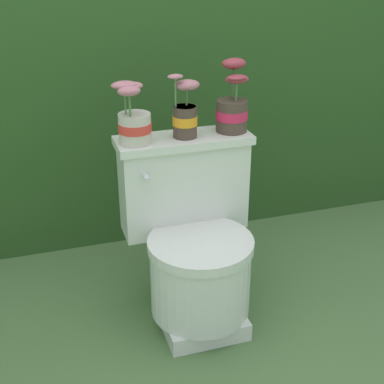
% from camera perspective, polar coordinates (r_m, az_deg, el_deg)
% --- Properties ---
extents(ground_plane, '(12.00, 12.00, 0.00)m').
position_cam_1_polar(ground_plane, '(2.13, -1.60, -13.61)').
color(ground_plane, '#4C703D').
extents(hedge_backdrop, '(3.54, 0.86, 1.75)m').
position_cam_1_polar(hedge_backdrop, '(2.77, -8.37, 15.45)').
color(hedge_backdrop, '#284C1E').
rests_on(hedge_backdrop, ground).
extents(toilet, '(0.50, 0.48, 0.69)m').
position_cam_1_polar(toilet, '(2.00, 0.24, -5.60)').
color(toilet, silver).
rests_on(toilet, ground).
extents(potted_plant_left, '(0.13, 0.12, 0.22)m').
position_cam_1_polar(potted_plant_left, '(1.87, -6.26, 7.66)').
color(potted_plant_left, beige).
rests_on(potted_plant_left, toilet).
extents(potted_plant_midleft, '(0.12, 0.09, 0.23)m').
position_cam_1_polar(potted_plant_midleft, '(1.92, -0.74, 8.56)').
color(potted_plant_midleft, '#47382D').
rests_on(potted_plant_midleft, toilet).
extents(potted_plant_middle, '(0.13, 0.14, 0.26)m').
position_cam_1_polar(potted_plant_middle, '(1.99, 4.32, 9.05)').
color(potted_plant_middle, '#47382D').
rests_on(potted_plant_middle, toilet).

